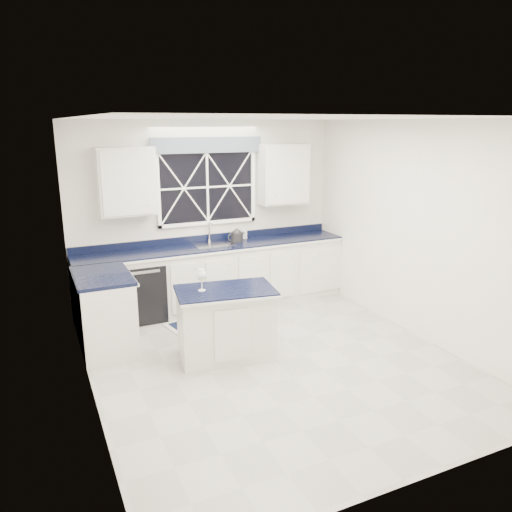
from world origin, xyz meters
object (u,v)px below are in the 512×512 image
faucet (210,232)px  soap_bottle (244,232)px  dishwasher (141,290)px  kettle (237,235)px  wine_glass (202,276)px  island (226,323)px

faucet → soap_bottle: (0.56, 0.03, -0.05)m
dishwasher → kettle: kettle is taller
faucet → soap_bottle: bearing=2.6°
wine_glass → soap_bottle: (1.28, 1.76, 0.05)m
faucet → kettle: size_ratio=1.02×
dishwasher → wine_glass: size_ratio=3.28×
dishwasher → island: island is taller
island → wine_glass: 0.64m
wine_glass → island: bearing=-13.7°
dishwasher → island: size_ratio=0.68×
kettle → wine_glass: 1.92m
soap_bottle → wine_glass: bearing=-126.0°
kettle → wine_glass: (-1.09, -1.59, -0.04)m
soap_bottle → kettle: bearing=-138.0°
dishwasher → wine_glass: bearing=-76.1°
island → kettle: (0.83, 1.65, 0.62)m
wine_glass → soap_bottle: 2.17m
faucet → dishwasher: bearing=-170.0°
island → wine_glass: wine_glass is taller
soap_bottle → dishwasher: bearing=-172.4°
dishwasher → faucet: 1.31m
dishwasher → kettle: (1.47, 0.05, 0.63)m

